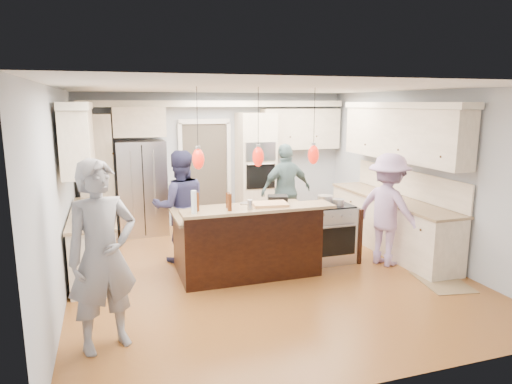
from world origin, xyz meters
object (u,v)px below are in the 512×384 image
kitchen_island (246,240)px  person_far_left (180,206)px  refrigerator (142,188)px  person_bar_end (102,256)px  island_range (329,232)px

kitchen_island → person_far_left: size_ratio=1.18×
refrigerator → person_bar_end: bearing=-99.4°
island_range → person_far_left: person_far_left is taller
refrigerator → person_far_left: (0.45, -1.79, -0.01)m
kitchen_island → person_bar_end: person_bar_end is taller
kitchen_island → person_bar_end: size_ratio=1.06×
refrigerator → kitchen_island: 2.91m
refrigerator → kitchen_island: size_ratio=0.86×
island_range → person_bar_end: 3.85m
refrigerator → person_far_left: 1.85m
kitchen_island → island_range: kitchen_island is taller
refrigerator → island_range: bearing=-42.6°
kitchen_island → island_range: size_ratio=2.28×
person_bar_end → person_far_left: 2.68m
refrigerator → person_far_left: size_ratio=1.01×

